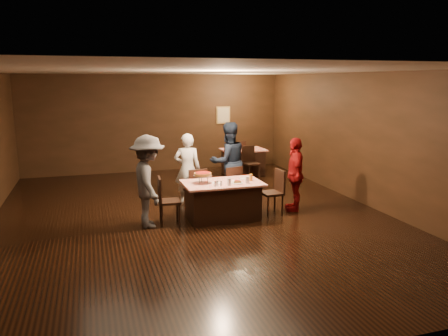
# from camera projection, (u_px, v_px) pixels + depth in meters

# --- Properties ---
(room) EXTENTS (10.00, 10.04, 3.02)m
(room) POSITION_uv_depth(u_px,v_px,m) (191.00, 115.00, 8.76)
(room) COLOR black
(room) RESTS_ON ground
(main_table) EXTENTS (1.60, 1.00, 0.77)m
(main_table) POSITION_uv_depth(u_px,v_px,m) (222.00, 200.00, 9.00)
(main_table) COLOR #B31E0B
(main_table) RESTS_ON ground
(back_table) EXTENTS (1.30, 0.90, 0.77)m
(back_table) POSITION_uv_depth(u_px,v_px,m) (243.00, 162.00, 13.25)
(back_table) COLOR red
(back_table) RESTS_ON ground
(chair_far_left) EXTENTS (0.47, 0.47, 0.95)m
(chair_far_left) POSITION_uv_depth(u_px,v_px,m) (195.00, 189.00, 9.56)
(chair_far_left) COLOR black
(chair_far_left) RESTS_ON ground
(chair_far_right) EXTENTS (0.51, 0.51, 0.95)m
(chair_far_right) POSITION_uv_depth(u_px,v_px,m) (230.00, 186.00, 9.80)
(chair_far_right) COLOR black
(chair_far_right) RESTS_ON ground
(chair_end_left) EXTENTS (0.44, 0.44, 0.95)m
(chair_end_left) POSITION_uv_depth(u_px,v_px,m) (170.00, 200.00, 8.66)
(chair_end_left) COLOR black
(chair_end_left) RESTS_ON ground
(chair_end_right) EXTENTS (0.45, 0.45, 0.95)m
(chair_end_right) POSITION_uv_depth(u_px,v_px,m) (272.00, 192.00, 9.30)
(chair_end_right) COLOR black
(chair_end_right) RESTS_ON ground
(chair_back_near) EXTENTS (0.49, 0.49, 0.95)m
(chair_back_near) POSITION_uv_depth(u_px,v_px,m) (251.00, 163.00, 12.58)
(chair_back_near) COLOR black
(chair_back_near) RESTS_ON ground
(chair_back_far) EXTENTS (0.48, 0.48, 0.95)m
(chair_back_far) POSITION_uv_depth(u_px,v_px,m) (237.00, 156.00, 13.80)
(chair_back_far) COLOR black
(chair_back_far) RESTS_ON ground
(diner_white_jacket) EXTENTS (0.69, 0.55, 1.65)m
(diner_white_jacket) POSITION_uv_depth(u_px,v_px,m) (187.00, 169.00, 9.97)
(diner_white_jacket) COLOR silver
(diner_white_jacket) RESTS_ON ground
(diner_navy_hoodie) EXTENTS (1.00, 0.83, 1.87)m
(diner_navy_hoodie) POSITION_uv_depth(u_px,v_px,m) (228.00, 162.00, 10.25)
(diner_navy_hoodie) COLOR black
(diner_navy_hoodie) RESTS_ON ground
(diner_grey_knit) EXTENTS (0.72, 1.19, 1.80)m
(diner_grey_knit) POSITION_uv_depth(u_px,v_px,m) (148.00, 181.00, 8.41)
(diner_grey_knit) COLOR #505055
(diner_grey_knit) RESTS_ON ground
(diner_red_shirt) EXTENTS (0.69, 1.02, 1.61)m
(diner_red_shirt) POSITION_uv_depth(u_px,v_px,m) (295.00, 174.00, 9.49)
(diner_red_shirt) COLOR maroon
(diner_red_shirt) RESTS_ON ground
(pizza_stand) EXTENTS (0.38, 0.38, 0.22)m
(pizza_stand) POSITION_uv_depth(u_px,v_px,m) (203.00, 174.00, 8.81)
(pizza_stand) COLOR black
(pizza_stand) RESTS_ON main_table
(plate_with_slice) EXTENTS (0.25, 0.25, 0.06)m
(plate_with_slice) POSITION_uv_depth(u_px,v_px,m) (237.00, 182.00, 8.82)
(plate_with_slice) COLOR white
(plate_with_slice) RESTS_ON main_table
(plate_empty) EXTENTS (0.25, 0.25, 0.01)m
(plate_empty) POSITION_uv_depth(u_px,v_px,m) (245.00, 178.00, 9.22)
(plate_empty) COLOR white
(plate_empty) RESTS_ON main_table
(glass_front_left) EXTENTS (0.08, 0.08, 0.14)m
(glass_front_left) POSITION_uv_depth(u_px,v_px,m) (229.00, 182.00, 8.64)
(glass_front_left) COLOR silver
(glass_front_left) RESTS_ON main_table
(glass_front_right) EXTENTS (0.08, 0.08, 0.14)m
(glass_front_right) POSITION_uv_depth(u_px,v_px,m) (247.00, 180.00, 8.80)
(glass_front_right) COLOR silver
(glass_front_right) RESTS_ON main_table
(glass_amber) EXTENTS (0.08, 0.08, 0.14)m
(glass_amber) POSITION_uv_depth(u_px,v_px,m) (251.00, 177.00, 9.03)
(glass_amber) COLOR #BF7F26
(glass_amber) RESTS_ON main_table
(condiments) EXTENTS (0.17, 0.10, 0.09)m
(condiments) POSITION_uv_depth(u_px,v_px,m) (218.00, 184.00, 8.59)
(condiments) COLOR silver
(condiments) RESTS_ON main_table
(napkin_center) EXTENTS (0.19, 0.19, 0.01)m
(napkin_center) POSITION_uv_depth(u_px,v_px,m) (236.00, 181.00, 9.01)
(napkin_center) COLOR white
(napkin_center) RESTS_ON main_table
(napkin_left) EXTENTS (0.21, 0.21, 0.01)m
(napkin_left) POSITION_uv_depth(u_px,v_px,m) (216.00, 183.00, 8.83)
(napkin_left) COLOR white
(napkin_left) RESTS_ON main_table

